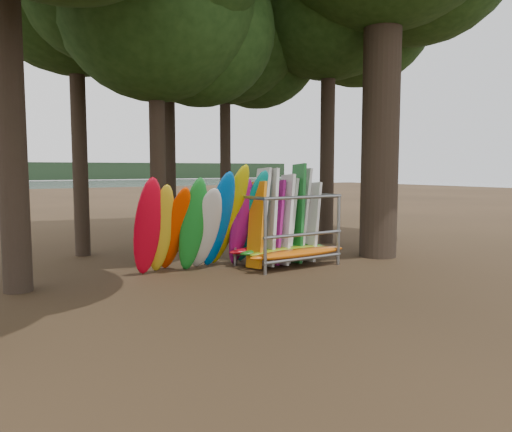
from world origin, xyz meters
TOP-DOWN VIEW (x-y plane):
  - ground at (0.00, 0.00)m, footprint 120.00×120.00m
  - oak_3 at (2.25, 6.13)m, footprint 6.99×6.99m
  - kayak_row at (-0.84, 1.73)m, footprint 3.95×1.95m
  - storage_rack at (1.37, 1.17)m, footprint 3.17×1.61m

SIDE VIEW (x-z plane):
  - ground at x=0.00m, z-range 0.00..0.00m
  - storage_rack at x=1.37m, z-range -0.48..2.38m
  - kayak_row at x=-0.84m, z-range -0.23..2.75m
  - oak_3 at x=2.25m, z-range 2.50..13.60m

